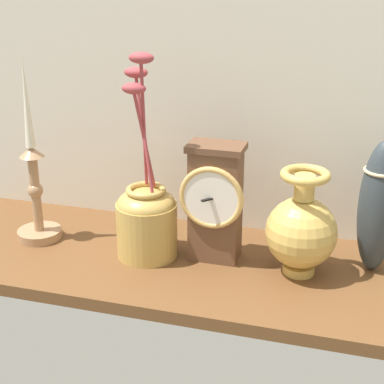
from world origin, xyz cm
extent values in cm
cube|color=brown|center=(0.00, 0.00, -1.20)|extent=(100.00, 36.00, 2.40)
cube|color=beige|center=(0.00, 18.50, 32.50)|extent=(120.00, 2.00, 65.00)
cube|color=brown|center=(6.94, 2.68, 10.69)|extent=(9.15, 5.99, 21.39)
cube|color=brown|center=(6.94, 2.68, 21.99)|extent=(10.25, 6.71, 1.20)
torus|color=tan|center=(6.94, -0.71, 13.54)|extent=(11.90, 1.08, 11.90)
cylinder|color=white|center=(6.94, -0.81, 13.54)|extent=(9.95, 0.40, 9.95)
cube|color=black|center=(6.94, -1.11, 13.54)|extent=(2.94, 3.25, 0.30)
cylinder|color=#A57B57|center=(-29.45, 0.79, 0.90)|extent=(8.91, 8.91, 1.80)
cylinder|color=#A57B57|center=(-29.45, 0.79, 9.63)|extent=(1.92, 1.92, 15.66)
sphere|color=#A57B57|center=(-29.45, 0.79, 10.41)|extent=(3.07, 3.07, 3.07)
cone|color=#A57B57|center=(-29.45, 0.79, 18.46)|extent=(4.82, 4.82, 2.00)
cone|color=silver|center=(-29.45, 0.79, 28.15)|extent=(1.92, 1.92, 17.38)
cylinder|color=#D3AC53|center=(23.13, 1.06, 0.80)|extent=(5.79, 5.79, 1.60)
sphere|color=#D3AC53|center=(23.13, 1.06, 8.03)|extent=(12.86, 12.86, 12.86)
cylinder|color=#D3AC53|center=(23.13, 1.06, 16.71)|extent=(3.60, 3.60, 4.50)
torus|color=#D3AC53|center=(23.13, 1.06, 18.96)|extent=(8.71, 8.71, 1.57)
cylinder|color=tan|center=(-5.74, 0.19, 5.30)|extent=(11.61, 11.61, 10.60)
ellipsoid|color=tan|center=(-5.74, 0.19, 10.60)|extent=(11.03, 11.03, 5.52)
torus|color=tan|center=(-5.74, 0.19, 13.36)|extent=(7.54, 7.54, 1.15)
cylinder|color=#A03C41|center=(-5.74, 0.19, 23.04)|extent=(2.49, 4.62, 19.03)
ellipsoid|color=#A03C41|center=(-6.70, -1.82, 32.72)|extent=(4.40, 2.80, 2.00)
cylinder|color=#A03C41|center=(-5.74, 0.19, 24.03)|extent=(4.66, 4.64, 20.78)
ellipsoid|color=#A03C41|center=(-7.79, 2.20, 34.70)|extent=(4.40, 2.80, 2.00)
cylinder|color=#A03C41|center=(-5.74, 0.19, 25.74)|extent=(2.22, 5.80, 24.31)
ellipsoid|color=#A03C41|center=(-4.93, -2.42, 38.11)|extent=(4.40, 2.80, 2.00)
ellipsoid|color=#31393F|center=(35.81, 6.09, 12.37)|extent=(7.04, 7.04, 24.73)
torus|color=#CCB78C|center=(35.81, 6.09, 19.29)|extent=(6.58, 6.58, 0.60)
camera|label=1|loc=(31.93, -98.84, 54.99)|focal=57.24mm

